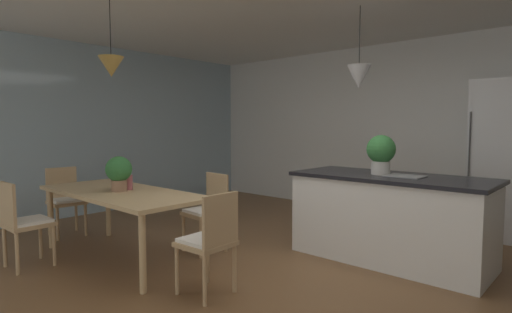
{
  "coord_description": "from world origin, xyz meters",
  "views": [
    {
      "loc": [
        2.24,
        -2.94,
        1.42
      ],
      "look_at": [
        -0.78,
        0.41,
        1.07
      ],
      "focal_mm": 28.37,
      "sensor_mm": 36.0,
      "label": 1
    }
  ],
  "objects_px": {
    "refrigerator": "(504,160)",
    "potted_plant_on_island": "(381,152)",
    "dining_table": "(121,197)",
    "chair_kitchen_end": "(210,239)",
    "vase_on_dining_table": "(128,182)",
    "chair_far_right": "(208,209)",
    "chair_near_left": "(23,221)",
    "potted_plant_on_table": "(119,171)",
    "chair_window_end": "(65,199)",
    "kitchen_island": "(390,217)"
  },
  "relations": [
    {
      "from": "refrigerator",
      "to": "potted_plant_on_island",
      "type": "bearing_deg",
      "value": -114.76
    },
    {
      "from": "dining_table",
      "to": "chair_kitchen_end",
      "type": "relative_size",
      "value": 2.38
    },
    {
      "from": "potted_plant_on_island",
      "to": "vase_on_dining_table",
      "type": "bearing_deg",
      "value": -139.12
    },
    {
      "from": "dining_table",
      "to": "chair_kitchen_end",
      "type": "distance_m",
      "value": 1.42
    },
    {
      "from": "chair_far_right",
      "to": "chair_kitchen_end",
      "type": "distance_m",
      "value": 1.23
    },
    {
      "from": "refrigerator",
      "to": "chair_near_left",
      "type": "bearing_deg",
      "value": -126.75
    },
    {
      "from": "chair_far_right",
      "to": "refrigerator",
      "type": "xyz_separation_m",
      "value": [
        2.37,
        2.82,
        0.52
      ]
    },
    {
      "from": "dining_table",
      "to": "vase_on_dining_table",
      "type": "xyz_separation_m",
      "value": [
        -0.01,
        0.09,
        0.14
      ]
    },
    {
      "from": "refrigerator",
      "to": "potted_plant_on_table",
      "type": "xyz_separation_m",
      "value": [
        -2.83,
        -3.64,
        -0.05
      ]
    },
    {
      "from": "chair_window_end",
      "to": "vase_on_dining_table",
      "type": "bearing_deg",
      "value": 3.72
    },
    {
      "from": "vase_on_dining_table",
      "to": "potted_plant_on_island",
      "type": "bearing_deg",
      "value": 40.88
    },
    {
      "from": "dining_table",
      "to": "chair_near_left",
      "type": "bearing_deg",
      "value": -120.09
    },
    {
      "from": "chair_window_end",
      "to": "chair_far_right",
      "type": "relative_size",
      "value": 1.0
    },
    {
      "from": "chair_near_left",
      "to": "kitchen_island",
      "type": "relative_size",
      "value": 0.44
    },
    {
      "from": "kitchen_island",
      "to": "refrigerator",
      "type": "bearing_deg",
      "value": 68.35
    },
    {
      "from": "chair_near_left",
      "to": "refrigerator",
      "type": "height_order",
      "value": "refrigerator"
    },
    {
      "from": "chair_window_end",
      "to": "chair_near_left",
      "type": "xyz_separation_m",
      "value": [
        0.94,
        -0.81,
        0.0
      ]
    },
    {
      "from": "refrigerator",
      "to": "vase_on_dining_table",
      "type": "relative_size",
      "value": 12.42
    },
    {
      "from": "chair_window_end",
      "to": "refrigerator",
      "type": "distance_m",
      "value": 5.6
    },
    {
      "from": "dining_table",
      "to": "chair_near_left",
      "type": "relative_size",
      "value": 2.38
    },
    {
      "from": "chair_window_end",
      "to": "chair_far_right",
      "type": "distance_m",
      "value": 2.04
    },
    {
      "from": "dining_table",
      "to": "chair_far_right",
      "type": "height_order",
      "value": "chair_far_right"
    },
    {
      "from": "potted_plant_on_island",
      "to": "potted_plant_on_table",
      "type": "relative_size",
      "value": 1.13
    },
    {
      "from": "chair_near_left",
      "to": "potted_plant_on_table",
      "type": "relative_size",
      "value": 2.36
    },
    {
      "from": "chair_far_right",
      "to": "kitchen_island",
      "type": "relative_size",
      "value": 0.44
    },
    {
      "from": "chair_window_end",
      "to": "potted_plant_on_island",
      "type": "xyz_separation_m",
      "value": [
        3.43,
        1.86,
        0.66
      ]
    },
    {
      "from": "kitchen_island",
      "to": "potted_plant_on_table",
      "type": "bearing_deg",
      "value": -138.62
    },
    {
      "from": "potted_plant_on_island",
      "to": "vase_on_dining_table",
      "type": "height_order",
      "value": "potted_plant_on_island"
    },
    {
      "from": "chair_far_right",
      "to": "vase_on_dining_table",
      "type": "height_order",
      "value": "vase_on_dining_table"
    },
    {
      "from": "chair_near_left",
      "to": "kitchen_island",
      "type": "bearing_deg",
      "value": 45.64
    },
    {
      "from": "potted_plant_on_island",
      "to": "potted_plant_on_table",
      "type": "bearing_deg",
      "value": -137.07
    },
    {
      "from": "chair_kitchen_end",
      "to": "chair_near_left",
      "type": "xyz_separation_m",
      "value": [
        -1.87,
        -0.8,
        0.0
      ]
    },
    {
      "from": "chair_near_left",
      "to": "chair_kitchen_end",
      "type": "bearing_deg",
      "value": 23.26
    },
    {
      "from": "vase_on_dining_table",
      "to": "kitchen_island",
      "type": "bearing_deg",
      "value": 39.35
    },
    {
      "from": "refrigerator",
      "to": "chair_far_right",
      "type": "bearing_deg",
      "value": -130.03
    },
    {
      "from": "chair_window_end",
      "to": "chair_near_left",
      "type": "bearing_deg",
      "value": -40.62
    },
    {
      "from": "potted_plant_on_island",
      "to": "refrigerator",
      "type": "bearing_deg",
      "value": 65.24
    },
    {
      "from": "kitchen_island",
      "to": "vase_on_dining_table",
      "type": "xyz_separation_m",
      "value": [
        -2.15,
        -1.77,
        0.35
      ]
    },
    {
      "from": "dining_table",
      "to": "vase_on_dining_table",
      "type": "bearing_deg",
      "value": 98.76
    },
    {
      "from": "dining_table",
      "to": "chair_window_end",
      "type": "bearing_deg",
      "value": 179.83
    },
    {
      "from": "chair_near_left",
      "to": "chair_far_right",
      "type": "bearing_deg",
      "value": 59.75
    },
    {
      "from": "chair_near_left",
      "to": "vase_on_dining_table",
      "type": "height_order",
      "value": "vase_on_dining_table"
    },
    {
      "from": "chair_far_right",
      "to": "chair_kitchen_end",
      "type": "xyz_separation_m",
      "value": [
        0.93,
        -0.8,
        0.0
      ]
    },
    {
      "from": "chair_kitchen_end",
      "to": "chair_near_left",
      "type": "height_order",
      "value": "same"
    },
    {
      "from": "potted_plant_on_table",
      "to": "chair_window_end",
      "type": "bearing_deg",
      "value": 179.02
    },
    {
      "from": "potted_plant_on_island",
      "to": "chair_kitchen_end",
      "type": "bearing_deg",
      "value": -108.45
    },
    {
      "from": "kitchen_island",
      "to": "chair_near_left",
      "type": "bearing_deg",
      "value": -134.36
    },
    {
      "from": "chair_near_left",
      "to": "chair_window_end",
      "type": "bearing_deg",
      "value": 139.38
    },
    {
      "from": "potted_plant_on_island",
      "to": "chair_far_right",
      "type": "bearing_deg",
      "value": -145.76
    },
    {
      "from": "kitchen_island",
      "to": "vase_on_dining_table",
      "type": "relative_size",
      "value": 12.45
    }
  ]
}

